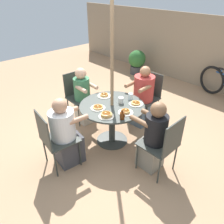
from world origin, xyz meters
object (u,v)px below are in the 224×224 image
object	(u,v)px
diner_south	(153,139)
drinking_glass_a	(130,96)
patio_chair_north	(78,93)
potted_shrub	(137,61)
patio_chair_south	(164,143)
diner_east	(66,135)
patio_table	(112,113)
diner_north	(83,98)
pancake_plate_e	(98,107)
syrup_bottle	(122,116)
diner_west	(142,98)
patio_chair_west	(148,94)
patio_chair_east	(54,137)
pancake_plate_b	(126,112)
coffee_cup	(121,100)
pancake_plate_a	(106,115)
pancake_plate_c	(136,103)
pancake_plate_d	(104,95)

from	to	relation	value
diner_south	drinking_glass_a	size ratio (longest dim) A/B	10.01
patio_chair_north	potted_shrub	xyz separation A→B (m)	(-0.87, 2.77, -0.16)
drinking_glass_a	potted_shrub	world-z (taller)	drinking_glass_a
patio_chair_south	diner_east	bearing A→B (deg)	126.86
patio_table	diner_east	world-z (taller)	diner_east
patio_chair_north	diner_north	world-z (taller)	diner_north
pancake_plate_e	potted_shrub	distance (m)	3.59
syrup_bottle	patio_chair_north	bearing A→B (deg)	171.18
patio_chair_south	diner_west	bearing A→B (deg)	52.20
syrup_bottle	patio_chair_south	bearing A→B (deg)	16.12
syrup_bottle	drinking_glass_a	distance (m)	0.64
patio_chair_west	potted_shrub	xyz separation A→B (m)	(-1.84, 1.77, -0.16)
patio_chair_east	diner_west	size ratio (longest dim) A/B	0.83
drinking_glass_a	diner_north	bearing A→B (deg)	-160.73
diner_east	patio_chair_south	world-z (taller)	diner_east
potted_shrub	pancake_plate_b	bearing A→B (deg)	-51.61
diner_west	coffee_cup	size ratio (longest dim) A/B	11.51
pancake_plate_b	potted_shrub	bearing A→B (deg)	128.39
patio_chair_north	pancake_plate_b	bearing A→B (deg)	89.95
diner_east	drinking_glass_a	distance (m)	1.27
diner_west	pancake_plate_b	bearing A→B (deg)	109.60
patio_chair_south	pancake_plate_b	distance (m)	0.75
patio_table	drinking_glass_a	size ratio (longest dim) A/B	9.49
pancake_plate_a	coffee_cup	size ratio (longest dim) A/B	2.33
diner_east	pancake_plate_c	distance (m)	1.24
diner_east	pancake_plate_b	bearing A→B (deg)	69.83
diner_west	pancake_plate_b	distance (m)	0.99
diner_south	pancake_plate_b	size ratio (longest dim) A/B	4.81
diner_south	pancake_plate_d	world-z (taller)	diner_south
patio_chair_south	patio_chair_west	distance (m)	1.54
diner_east	patio_chair_south	xyz separation A→B (m)	(1.14, 0.87, 0.05)
diner_north	patio_chair_south	xyz separation A→B (m)	(1.92, -0.03, 0.03)
patio_chair_west	potted_shrub	bearing A→B (deg)	-48.22
patio_chair_south	pancake_plate_b	bearing A→B (deg)	91.42
diner_north	pancake_plate_b	world-z (taller)	diner_north
diner_south	syrup_bottle	bearing A→B (deg)	111.59
diner_west	potted_shrub	bearing A→B (deg)	-50.87
diner_south	drinking_glass_a	distance (m)	0.91
patio_chair_east	pancake_plate_b	xyz separation A→B (m)	(0.43, 1.03, 0.19)
patio_chair_east	syrup_bottle	distance (m)	1.04
coffee_cup	patio_chair_west	bearing A→B (deg)	98.06
patio_chair_south	pancake_plate_a	distance (m)	0.93
patio_chair_south	syrup_bottle	size ratio (longest dim) A/B	6.22
coffee_cup	pancake_plate_b	bearing A→B (deg)	-32.15
pancake_plate_a	pancake_plate_b	world-z (taller)	pancake_plate_a
diner_east	pancake_plate_d	xyz separation A→B (m)	(-0.24, 0.98, 0.24)
pancake_plate_c	coffee_cup	world-z (taller)	coffee_cup
pancake_plate_e	syrup_bottle	distance (m)	0.49
diner_west	diner_north	bearing A→B (deg)	41.36
patio_table	patio_chair_east	bearing A→B (deg)	-95.99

